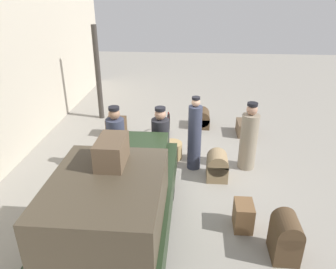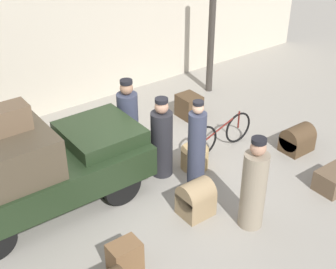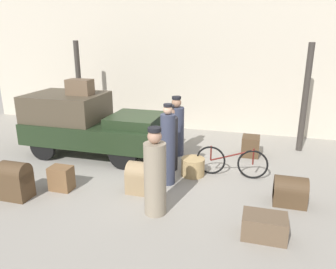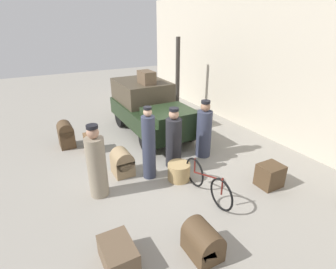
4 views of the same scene
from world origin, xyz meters
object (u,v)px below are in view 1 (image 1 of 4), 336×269
Objects in this scene: bicycle at (167,131)px; porter_with_bicycle at (249,139)px; porter_lifting_near_truck at (195,136)px; porter_standing_middle at (116,143)px; trunk_barrel_dark at (286,236)px; trunk_on_truck_roof at (112,151)px; trunk_large_brown at (116,127)px; truck at (118,198)px; wicker_basket at (171,150)px; trunk_wicker_pale at (245,128)px; suitcase_tan_flat at (217,166)px; porter_carrying_trunk at (161,143)px; suitcase_black_upright at (202,119)px; suitcase_small_leather at (243,216)px.

bicycle is 1.00× the size of porter_with_bicycle.
porter_lifting_near_truck is at bearing -149.91° from bicycle.
porter_standing_middle is 4.18m from trunk_barrel_dark.
trunk_on_truck_roof is (-2.93, 2.54, 1.10)m from porter_with_bicycle.
trunk_large_brown is at bearing 40.43° from trunk_barrel_dark.
truck is 2.02× the size of porter_lifting_near_truck.
bicycle is at bearing -6.62° from trunk_on_truck_roof.
porter_with_bicycle is (-0.33, -1.87, 0.55)m from wicker_basket.
trunk_large_brown is 5.89m from trunk_barrel_dark.
trunk_large_brown reaches higher than wicker_basket.
porter_with_bicycle is at bearing -120.27° from bicycle.
trunk_large_brown is at bearing 53.50° from porter_lifting_near_truck.
porter_lifting_near_truck is (-0.45, -0.58, 0.64)m from wicker_basket.
porter_with_bicycle is at bearing -84.42° from porter_lifting_near_truck.
trunk_wicker_pale is (2.38, -3.35, -0.54)m from porter_standing_middle.
porter_standing_middle is 2.10m from trunk_large_brown.
suitcase_tan_flat is at bearing 158.82° from trunk_wicker_pale.
porter_carrying_trunk is (-0.64, 0.21, 0.52)m from wicker_basket.
trunk_wicker_pale is 1.09× the size of suitcase_tan_flat.
porter_lifting_near_truck is (2.64, -1.25, -0.05)m from truck.
bicycle is 1.61m from porter_lifting_near_truck.
trunk_on_truck_roof reaches higher than suitcase_tan_flat.
suitcase_tan_flat is (-2.15, -2.85, 0.05)m from trunk_large_brown.
trunk_on_truck_roof reaches higher than porter_standing_middle.
trunk_wicker_pale is 1.15× the size of suitcase_black_upright.
porter_carrying_trunk is (2.46, -0.46, -0.17)m from truck.
porter_with_bicycle reaches higher than trunk_wicker_pale.
truck reaches higher than bicycle.
bicycle reaches higher than trunk_wicker_pale.
porter_with_bicycle is 2.67× the size of suitcase_black_upright.
porter_standing_middle is 0.90× the size of porter_lifting_near_truck.
trunk_large_brown is at bearing 38.61° from porter_carrying_trunk.
truck reaches higher than suitcase_tan_flat.
porter_standing_middle reaches higher than trunk_wicker_pale.
wicker_basket is 3.85m from trunk_barrel_dark.
trunk_barrel_dark is (-2.49, -3.34, -0.33)m from porter_standing_middle.
truck is at bearing 103.60° from suitcase_small_leather.
wicker_basket is at bearing 127.92° from trunk_wicker_pale.
suitcase_black_upright is 0.95× the size of suitcase_tan_flat.
suitcase_tan_flat is (-0.26, -1.34, -0.41)m from porter_carrying_trunk.
wicker_basket is at bearing 159.12° from suitcase_black_upright.
porter_carrying_trunk is at bearing 41.70° from trunk_barrel_dark.
wicker_basket is at bearing -125.96° from trunk_large_brown.
porter_standing_middle is at bearing 12.92° from trunk_on_truck_roof.
truck is 2.81m from trunk_barrel_dark.
porter_carrying_trunk is at bearing 159.68° from suitcase_black_upright.
wicker_basket is 0.88× the size of suitcase_black_upright.
porter_lifting_near_truck is at bearing -25.28° from truck.
suitcase_small_leather reaches higher than trunk_wicker_pale.
porter_carrying_trunk reaches higher than suitcase_black_upright.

